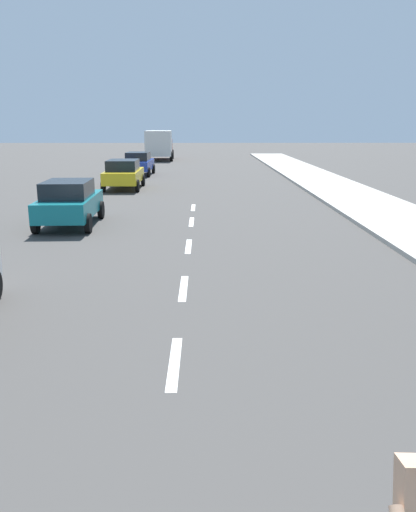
{
  "coord_description": "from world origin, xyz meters",
  "views": [
    {
      "loc": [
        0.44,
        1.66,
        3.44
      ],
      "look_at": [
        0.52,
        10.86,
        1.1
      ],
      "focal_mm": 36.52,
      "sensor_mm": 36.0,
      "label": 1
    }
  ],
  "objects_px": {
    "delivery_truck": "(159,144)",
    "parked_car_yellow": "(124,173)",
    "parked_car_teal": "(69,202)",
    "parked_car_blue": "(139,163)"
  },
  "relations": [
    {
      "from": "delivery_truck",
      "to": "parked_car_yellow",
      "type": "bearing_deg",
      "value": -92.06
    },
    {
      "from": "parked_car_teal",
      "to": "parked_car_yellow",
      "type": "bearing_deg",
      "value": 86.17
    },
    {
      "from": "parked_car_yellow",
      "to": "delivery_truck",
      "type": "xyz_separation_m",
      "value": [
        0.04,
        23.12,
        0.67
      ]
    },
    {
      "from": "parked_car_yellow",
      "to": "parked_car_blue",
      "type": "height_order",
      "value": "same"
    },
    {
      "from": "parked_car_yellow",
      "to": "delivery_truck",
      "type": "height_order",
      "value": "delivery_truck"
    },
    {
      "from": "parked_car_yellow",
      "to": "delivery_truck",
      "type": "bearing_deg",
      "value": 89.41
    },
    {
      "from": "parked_car_blue",
      "to": "parked_car_yellow",
      "type": "bearing_deg",
      "value": -87.77
    },
    {
      "from": "parked_car_blue",
      "to": "delivery_truck",
      "type": "height_order",
      "value": "delivery_truck"
    },
    {
      "from": "parked_car_blue",
      "to": "delivery_truck",
      "type": "bearing_deg",
      "value": 90.75
    },
    {
      "from": "parked_car_yellow",
      "to": "delivery_truck",
      "type": "distance_m",
      "value": 23.13
    }
  ]
}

